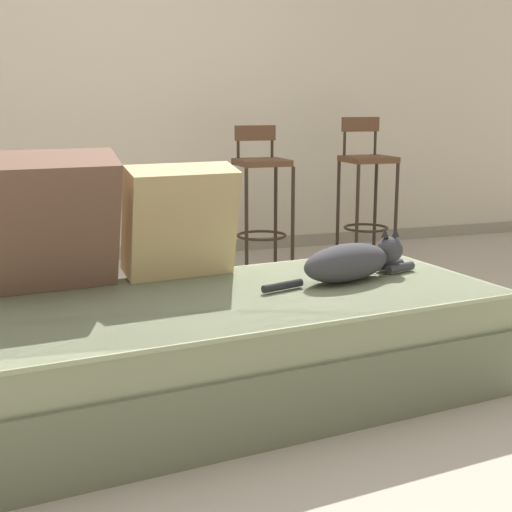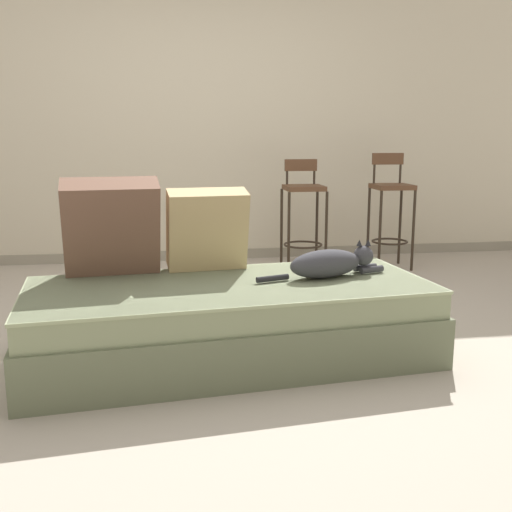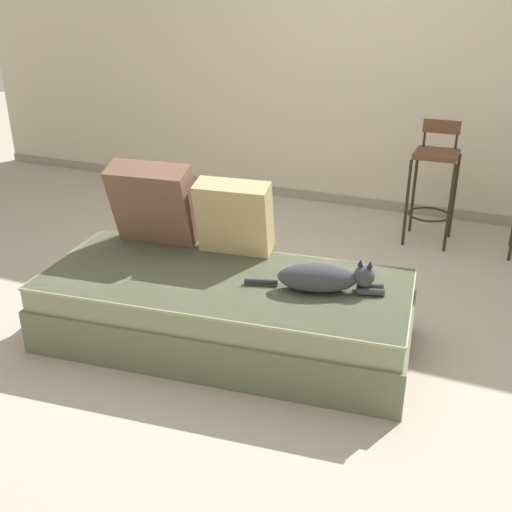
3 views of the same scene
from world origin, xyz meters
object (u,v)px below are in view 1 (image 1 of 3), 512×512
couch (227,347)px  throw_pillow_middle (180,221)px  throw_pillow_corner (48,222)px  bar_stool_near_window (261,187)px  bar_stool_by_doorway (366,180)px  cat (352,261)px

couch → throw_pillow_middle: 0.55m
throw_pillow_corner → bar_stool_near_window: 2.25m
bar_stool_by_doorway → cat: bearing=-119.1°
bar_stool_by_doorway → bar_stool_near_window: bearing=-179.9°
cat → bar_stool_by_doorway: (1.08, 1.93, 0.09)m
throw_pillow_corner → couch: bearing=-24.9°
couch → throw_pillow_corner: bearing=155.1°
throw_pillow_corner → bar_stool_near_window: bar_stool_near_window is taller
throw_pillow_middle → bar_stool_near_window: 1.91m
couch → throw_pillow_corner: throw_pillow_corner is taller
couch → throw_pillow_middle: (-0.09, 0.34, 0.43)m
throw_pillow_corner → cat: bearing=-10.3°
throw_pillow_corner → cat: size_ratio=0.72×
couch → bar_stool_by_doorway: 2.60m
throw_pillow_middle → bar_stool_near_window: bar_stool_near_window is taller
couch → throw_pillow_middle: throw_pillow_middle is taller
couch → bar_stool_near_window: bar_stool_near_window is taller
bar_stool_near_window → throw_pillow_middle: bearing=-119.2°
throw_pillow_corner → throw_pillow_middle: throw_pillow_corner is taller
couch → bar_stool_by_doorway: bar_stool_by_doorway is taller
couch → cat: (0.55, 0.07, 0.27)m
couch → throw_pillow_middle: bearing=104.9°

